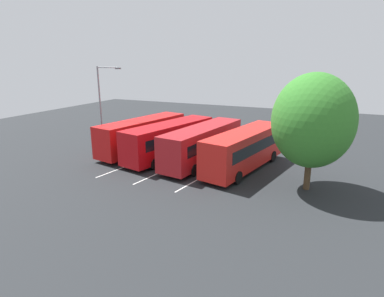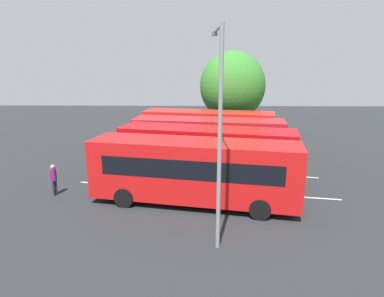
# 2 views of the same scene
# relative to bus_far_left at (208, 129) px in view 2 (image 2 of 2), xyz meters

# --- Properties ---
(ground_plane) EXTENTS (72.20, 72.20, 0.00)m
(ground_plane) POSITION_rel_bus_far_left_xyz_m (0.51, 5.38, -1.82)
(ground_plane) COLOR #232628
(bus_far_left) EXTENTS (10.80, 4.56, 3.31)m
(bus_far_left) POSITION_rel_bus_far_left_xyz_m (0.00, 0.00, 0.00)
(bus_far_left) COLOR red
(bus_far_left) RESTS_ON ground
(bus_center_left) EXTENTS (10.77, 3.98, 3.31)m
(bus_center_left) POSITION_rel_bus_far_left_xyz_m (0.11, 3.85, 0.00)
(bus_center_left) COLOR #AD191E
(bus_center_left) RESTS_ON ground
(bus_center_right) EXTENTS (10.80, 4.76, 3.31)m
(bus_center_right) POSITION_rel_bus_far_left_xyz_m (0.28, 7.28, 0.00)
(bus_center_right) COLOR #B70C11
(bus_center_right) RESTS_ON ground
(bus_far_right) EXTENTS (10.80, 4.43, 3.31)m
(bus_far_right) POSITION_rel_bus_far_left_xyz_m (0.98, 10.70, 0.00)
(bus_far_right) COLOR red
(bus_far_right) RESTS_ON ground
(pedestrian) EXTENTS (0.43, 0.43, 1.76)m
(pedestrian) POSITION_rel_bus_far_left_xyz_m (8.61, 9.78, -0.78)
(pedestrian) COLOR #232833
(pedestrian) RESTS_ON ground
(street_lamp) EXTENTS (0.33, 2.71, 8.38)m
(street_lamp) POSITION_rel_bus_far_left_xyz_m (-0.03, 14.70, 3.00)
(street_lamp) COLOR gray
(street_lamp) RESTS_ON ground
(depot_tree) EXTENTS (6.18, 5.56, 8.25)m
(depot_tree) POSITION_rel_bus_far_left_xyz_m (-2.46, -5.28, 3.17)
(depot_tree) COLOR #4C3823
(depot_tree) RESTS_ON ground
(lane_stripe_outer_left) EXTENTS (14.88, 2.55, 0.01)m
(lane_stripe_outer_left) POSITION_rel_bus_far_left_xyz_m (0.51, 1.86, -1.82)
(lane_stripe_outer_left) COLOR silver
(lane_stripe_outer_left) RESTS_ON ground
(lane_stripe_inner_left) EXTENTS (14.88, 2.55, 0.01)m
(lane_stripe_inner_left) POSITION_rel_bus_far_left_xyz_m (0.51, 5.38, -1.82)
(lane_stripe_inner_left) COLOR silver
(lane_stripe_inner_left) RESTS_ON ground
(lane_stripe_inner_right) EXTENTS (14.88, 2.55, 0.01)m
(lane_stripe_inner_right) POSITION_rel_bus_far_left_xyz_m (0.51, 8.90, -1.82)
(lane_stripe_inner_right) COLOR silver
(lane_stripe_inner_right) RESTS_ON ground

